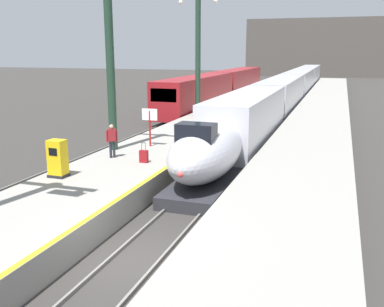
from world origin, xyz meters
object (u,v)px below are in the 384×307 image
object	(u,v)px
ticket_machine_yellow	(58,160)
highspeed_train_main	(290,89)
passenger_near_edge	(112,138)
station_column_far	(198,41)
station_column_mid	(109,33)
departure_info_board	(150,120)
rolling_suitcase	(144,156)
regional_train_adjacent	(221,86)

from	to	relation	value
ticket_machine_yellow	highspeed_train_main	bearing A→B (deg)	81.47
highspeed_train_main	passenger_near_edge	xyz separation A→B (m)	(-5.04, -33.21, 0.07)
highspeed_train_main	station_column_far	world-z (taller)	station_column_far
highspeed_train_main	passenger_near_edge	bearing A→B (deg)	-98.63
station_column_mid	passenger_near_edge	world-z (taller)	station_column_mid
ticket_machine_yellow	departure_info_board	size ratio (longest dim) A/B	0.75
station_column_mid	departure_info_board	bearing A→B (deg)	42.13
station_column_far	passenger_near_edge	bearing A→B (deg)	-87.02
station_column_mid	ticket_machine_yellow	size ratio (longest dim) A/B	6.46
station_column_far	departure_info_board	distance (m)	14.22
highspeed_train_main	ticket_machine_yellow	size ratio (longest dim) A/B	47.32
passenger_near_edge	station_column_far	bearing A→B (deg)	92.98
departure_info_board	ticket_machine_yellow	bearing A→B (deg)	-99.88
station_column_mid	rolling_suitcase	distance (m)	6.78
regional_train_adjacent	ticket_machine_yellow	world-z (taller)	regional_train_adjacent
ticket_machine_yellow	departure_info_board	xyz separation A→B (m)	(1.20, 6.87, 0.77)
station_column_mid	station_column_far	distance (m)	14.81
rolling_suitcase	ticket_machine_yellow	distance (m)	4.19
station_column_mid	departure_info_board	distance (m)	5.08
passenger_near_edge	rolling_suitcase	distance (m)	2.06
station_column_mid	passenger_near_edge	size ratio (longest dim) A/B	6.12
highspeed_train_main	passenger_near_edge	size ratio (longest dim) A/B	44.80
regional_train_adjacent	station_column_mid	bearing A→B (deg)	-85.89
highspeed_train_main	departure_info_board	xyz separation A→B (m)	(-4.35, -30.11, 0.59)
highspeed_train_main	station_column_far	bearing A→B (deg)	-109.45
station_column_mid	departure_info_board	size ratio (longest dim) A/B	4.88
ticket_machine_yellow	departure_info_board	world-z (taller)	departure_info_board
rolling_suitcase	departure_info_board	xyz separation A→B (m)	(-1.22, 3.48, 1.20)
station_column_mid	ticket_machine_yellow	bearing A→B (deg)	-86.34
station_column_mid	station_column_far	world-z (taller)	station_column_mid
station_column_mid	regional_train_adjacent	bearing A→B (deg)	94.11
station_column_far	rolling_suitcase	world-z (taller)	station_column_far
station_column_mid	passenger_near_edge	bearing A→B (deg)	-63.15
passenger_near_edge	rolling_suitcase	xyz separation A→B (m)	(1.91, -0.39, -0.69)
passenger_near_edge	ticket_machine_yellow	bearing A→B (deg)	-97.66
highspeed_train_main	regional_train_adjacent	world-z (taller)	regional_train_adjacent
station_column_mid	rolling_suitcase	size ratio (longest dim) A/B	10.53
rolling_suitcase	departure_info_board	distance (m)	3.88
station_column_mid	ticket_machine_yellow	distance (m)	7.69
highspeed_train_main	departure_info_board	bearing A→B (deg)	-98.23
station_column_far	passenger_near_edge	world-z (taller)	station_column_far
passenger_near_edge	departure_info_board	bearing A→B (deg)	77.44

